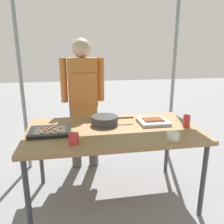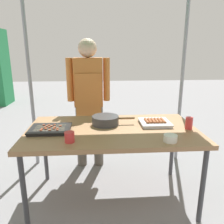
% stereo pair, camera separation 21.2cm
% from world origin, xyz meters
% --- Properties ---
extents(ground_plane, '(18.00, 18.00, 0.00)m').
position_xyz_m(ground_plane, '(0.00, 0.00, 0.00)').
color(ground_plane, slate).
extents(stall_table, '(1.60, 0.90, 0.75)m').
position_xyz_m(stall_table, '(0.00, 0.00, 0.70)').
color(stall_table, '#9E724C').
rests_on(stall_table, ground).
extents(tray_grilled_sausages, '(0.29, 0.29, 0.05)m').
position_xyz_m(tray_grilled_sausages, '(0.43, 0.10, 0.77)').
color(tray_grilled_sausages, silver).
rests_on(tray_grilled_sausages, stall_table).
extents(tray_meat_skewers, '(0.37, 0.29, 0.04)m').
position_xyz_m(tray_meat_skewers, '(-0.57, -0.02, 0.77)').
color(tray_meat_skewers, black).
rests_on(tray_meat_skewers, stall_table).
extents(cooking_wok, '(0.43, 0.27, 0.09)m').
position_xyz_m(cooking_wok, '(-0.06, 0.13, 0.80)').
color(cooking_wok, '#38383A').
rests_on(cooking_wok, stall_table).
extents(condiment_bowl, '(0.11, 0.11, 0.06)m').
position_xyz_m(condiment_bowl, '(0.45, -0.34, 0.78)').
color(condiment_bowl, silver).
rests_on(condiment_bowl, stall_table).
extents(drink_cup_near_edge, '(0.07, 0.07, 0.11)m').
position_xyz_m(drink_cup_near_edge, '(0.72, -0.06, 0.81)').
color(drink_cup_near_edge, red).
rests_on(drink_cup_near_edge, stall_table).
extents(drink_cup_by_wok, '(0.08, 0.08, 0.09)m').
position_xyz_m(drink_cup_by_wok, '(-0.37, -0.29, 0.79)').
color(drink_cup_by_wok, red).
rests_on(drink_cup_by_wok, stall_table).
extents(vendor_woman, '(0.52, 0.23, 1.60)m').
position_xyz_m(vendor_woman, '(-0.24, 0.71, 0.95)').
color(vendor_woman, '#595147').
rests_on(vendor_woman, ground).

